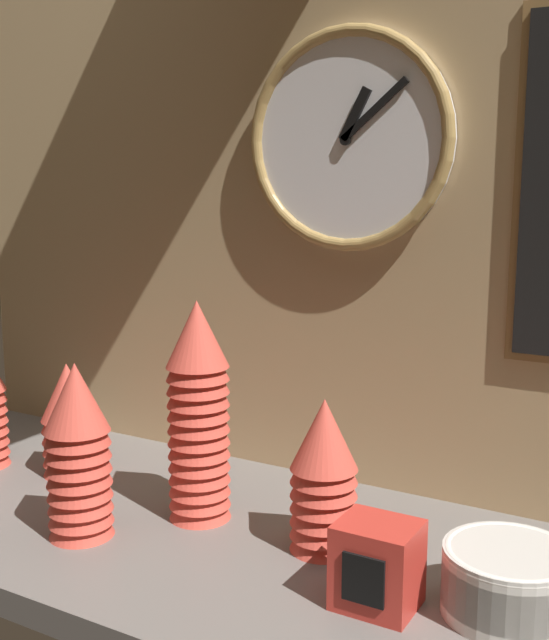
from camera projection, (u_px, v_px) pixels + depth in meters
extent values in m
cube|color=slate|center=(270.00, 553.00, 1.12)|extent=(1.60, 0.56, 0.04)
cube|color=tan|center=(356.00, 158.00, 1.24)|extent=(1.60, 0.03, 1.05)
cone|color=#DB4C3D|center=(323.00, 515.00, 1.08)|extent=(0.09, 0.09, 0.10)
cone|color=#DB4C3D|center=(324.00, 502.00, 1.08)|extent=(0.09, 0.09, 0.10)
cone|color=#DB4C3D|center=(324.00, 489.00, 1.07)|extent=(0.09, 0.09, 0.10)
cone|color=#DB4C3D|center=(324.00, 475.00, 1.07)|extent=(0.09, 0.09, 0.10)
cone|color=#DB4C3D|center=(324.00, 462.00, 1.06)|extent=(0.09, 0.09, 0.10)
cone|color=#DB4C3D|center=(324.00, 448.00, 1.06)|extent=(0.09, 0.09, 0.10)
cone|color=#DB4C3D|center=(324.00, 434.00, 1.06)|extent=(0.09, 0.09, 0.10)
cone|color=#DB4C3D|center=(70.00, 446.00, 1.35)|extent=(0.09, 0.09, 0.10)
cone|color=#DB4C3D|center=(70.00, 435.00, 1.35)|extent=(0.09, 0.09, 0.10)
cone|color=#DB4C3D|center=(69.00, 424.00, 1.34)|extent=(0.09, 0.09, 0.10)
cone|color=#DB4C3D|center=(68.00, 414.00, 1.34)|extent=(0.09, 0.09, 0.10)
cone|color=#DB4C3D|center=(68.00, 403.00, 1.34)|extent=(0.09, 0.09, 0.10)
cone|color=#DB4C3D|center=(67.00, 392.00, 1.33)|extent=(0.09, 0.09, 0.10)
cone|color=#DB4C3D|center=(200.00, 486.00, 1.18)|extent=(0.09, 0.09, 0.10)
cone|color=#DB4C3D|center=(200.00, 474.00, 1.18)|extent=(0.09, 0.09, 0.10)
cone|color=#DB4C3D|center=(199.00, 461.00, 1.17)|extent=(0.09, 0.09, 0.10)
cone|color=#DB4C3D|center=(199.00, 449.00, 1.17)|extent=(0.09, 0.09, 0.10)
cone|color=#DB4C3D|center=(199.00, 436.00, 1.17)|extent=(0.09, 0.09, 0.10)
cone|color=#DB4C3D|center=(199.00, 424.00, 1.16)|extent=(0.09, 0.09, 0.10)
cone|color=#DB4C3D|center=(198.00, 411.00, 1.16)|extent=(0.09, 0.09, 0.10)
cone|color=#DB4C3D|center=(198.00, 399.00, 1.15)|extent=(0.09, 0.09, 0.10)
cone|color=#DB4C3D|center=(198.00, 386.00, 1.15)|extent=(0.09, 0.09, 0.10)
cone|color=#DB4C3D|center=(198.00, 373.00, 1.15)|extent=(0.09, 0.09, 0.10)
cone|color=#DB4C3D|center=(198.00, 360.00, 1.14)|extent=(0.09, 0.09, 0.10)
cone|color=#DB4C3D|center=(197.00, 347.00, 1.14)|extent=(0.09, 0.09, 0.10)
cone|color=#DB4C3D|center=(197.00, 334.00, 1.14)|extent=(0.09, 0.09, 0.10)
cone|color=#DB4C3D|center=(81.00, 502.00, 1.12)|extent=(0.09, 0.09, 0.10)
cone|color=#DB4C3D|center=(80.00, 490.00, 1.12)|extent=(0.09, 0.09, 0.10)
cone|color=#DB4C3D|center=(79.00, 477.00, 1.11)|extent=(0.09, 0.09, 0.10)
cone|color=#DB4C3D|center=(79.00, 464.00, 1.11)|extent=(0.09, 0.09, 0.10)
cone|color=#DB4C3D|center=(78.00, 450.00, 1.11)|extent=(0.09, 0.09, 0.10)
cone|color=#DB4C3D|center=(78.00, 437.00, 1.10)|extent=(0.09, 0.09, 0.10)
cone|color=#DB4C3D|center=(77.00, 424.00, 1.10)|extent=(0.09, 0.09, 0.10)
cone|color=#DB4C3D|center=(76.00, 411.00, 1.10)|extent=(0.09, 0.09, 0.10)
cone|color=#DB4C3D|center=(76.00, 397.00, 1.09)|extent=(0.09, 0.09, 0.10)
cylinder|color=beige|center=(508.00, 600.00, 0.92)|extent=(0.15, 0.15, 0.04)
cylinder|color=beige|center=(509.00, 588.00, 0.92)|extent=(0.15, 0.15, 0.04)
cylinder|color=beige|center=(509.00, 576.00, 0.92)|extent=(0.15, 0.15, 0.04)
cylinder|color=beige|center=(510.00, 564.00, 0.92)|extent=(0.15, 0.15, 0.04)
torus|color=white|center=(511.00, 554.00, 0.91)|extent=(0.15, 0.15, 0.01)
cylinder|color=white|center=(347.00, 140.00, 1.22)|extent=(0.33, 0.02, 0.33)
torus|color=#AD894C|center=(345.00, 140.00, 1.21)|extent=(0.34, 0.02, 0.34)
cube|color=black|center=(355.00, 114.00, 1.19)|extent=(0.05, 0.01, 0.08)
cube|color=black|center=(374.00, 110.00, 1.18)|extent=(0.11, 0.01, 0.09)
cylinder|color=black|center=(343.00, 140.00, 1.21)|extent=(0.02, 0.01, 0.02)
cube|color=red|center=(377.00, 565.00, 0.94)|extent=(0.09, 0.08, 0.10)
cube|color=black|center=(363.00, 580.00, 0.90)|extent=(0.05, 0.00, 0.06)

